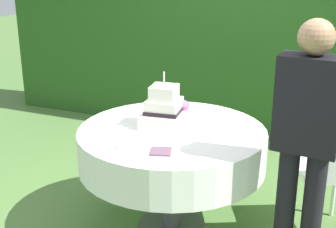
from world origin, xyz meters
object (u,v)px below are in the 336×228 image
object	(u,v)px
serving_plate_near	(191,106)
standing_person	(306,137)
cake_table	(172,148)
napkin_stack	(161,151)
wedding_cake	(165,110)
serving_plate_far	(105,126)
garden_chair	(330,166)
serving_plate_left	(125,146)

from	to	relation	value
serving_plate_near	standing_person	xyz separation A→B (m)	(0.96, -0.72, 0.15)
cake_table	napkin_stack	xyz separation A→B (m)	(0.09, -0.39, 0.14)
wedding_cake	napkin_stack	bearing A→B (deg)	-69.45
serving_plate_near	serving_plate_far	world-z (taller)	same
serving_plate_near	garden_chair	bearing A→B (deg)	-9.13
wedding_cake	garden_chair	world-z (taller)	wedding_cake
cake_table	wedding_cake	distance (m)	0.27
napkin_stack	standing_person	bearing A→B (deg)	13.15
wedding_cake	serving_plate_left	world-z (taller)	wedding_cake
napkin_stack	serving_plate_left	bearing A→B (deg)	-177.72
serving_plate_near	garden_chair	world-z (taller)	garden_chair
napkin_stack	garden_chair	bearing A→B (deg)	37.62
serving_plate_left	garden_chair	world-z (taller)	garden_chair
serving_plate_near	serving_plate_left	distance (m)	0.92
serving_plate_far	garden_chair	world-z (taller)	garden_chair
serving_plate_near	napkin_stack	world-z (taller)	same
wedding_cake	serving_plate_far	bearing A→B (deg)	-154.37
napkin_stack	serving_plate_near	bearing A→B (deg)	98.87
wedding_cake	garden_chair	size ratio (longest dim) A/B	0.44
serving_plate_left	standing_person	size ratio (longest dim) A/B	0.08
wedding_cake	standing_person	world-z (taller)	standing_person
garden_chair	serving_plate_left	bearing A→B (deg)	-148.09
serving_plate_near	serving_plate_far	bearing A→B (deg)	-121.58
wedding_cake	serving_plate_far	xyz separation A→B (m)	(-0.38, -0.18, -0.11)
cake_table	serving_plate_near	size ratio (longest dim) A/B	9.05
napkin_stack	garden_chair	world-z (taller)	garden_chair
standing_person	serving_plate_near	bearing A→B (deg)	143.36
garden_chair	standing_person	xyz separation A→B (m)	(-0.13, -0.54, 0.39)
serving_plate_left	napkin_stack	bearing A→B (deg)	2.28
serving_plate_near	serving_plate_far	size ratio (longest dim) A/B	1.23
wedding_cake	serving_plate_near	distance (m)	0.48
napkin_stack	standing_person	xyz separation A→B (m)	(0.82, 0.19, 0.15)
serving_plate_far	standing_person	size ratio (longest dim) A/B	0.07
wedding_cake	napkin_stack	distance (m)	0.48
serving_plate_far	wedding_cake	bearing A→B (deg)	25.63
serving_plate_far	napkin_stack	xyz separation A→B (m)	(0.54, -0.26, 0.00)
cake_table	serving_plate_near	world-z (taller)	serving_plate_near
serving_plate_far	cake_table	bearing A→B (deg)	16.39
wedding_cake	serving_plate_near	size ratio (longest dim) A/B	2.71
wedding_cake	garden_chair	xyz separation A→B (m)	(1.12, 0.29, -0.35)
serving_plate_far	standing_person	distance (m)	1.37
wedding_cake	serving_plate_near	world-z (taller)	wedding_cake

